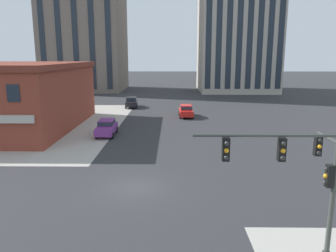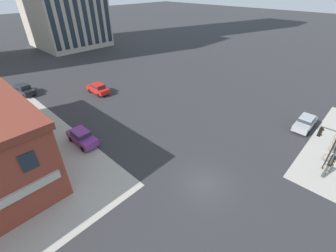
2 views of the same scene
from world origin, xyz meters
TOP-DOWN VIEW (x-y plane):
  - ground_plane at (0.00, 0.00)m, footprint 320.00×320.00m
  - traffic_signal_main at (7.64, -7.59)m, footprint 5.69×2.09m
  - car_main_northbound_far at (-4.59, 14.23)m, footprint 1.94×4.43m
  - car_main_southbound_near at (4.28, 25.08)m, footprint 1.98×4.45m
  - car_cross_westbound at (-4.35, 33.74)m, footprint 2.16×4.53m

SIDE VIEW (x-z plane):
  - ground_plane at x=0.00m, z-range 0.00..0.00m
  - car_main_northbound_far at x=-4.59m, z-range 0.08..1.76m
  - car_main_southbound_near at x=4.28m, z-range 0.08..1.76m
  - car_cross_westbound at x=-4.35m, z-range 0.08..1.76m
  - traffic_signal_main at x=7.64m, z-range 0.84..6.81m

